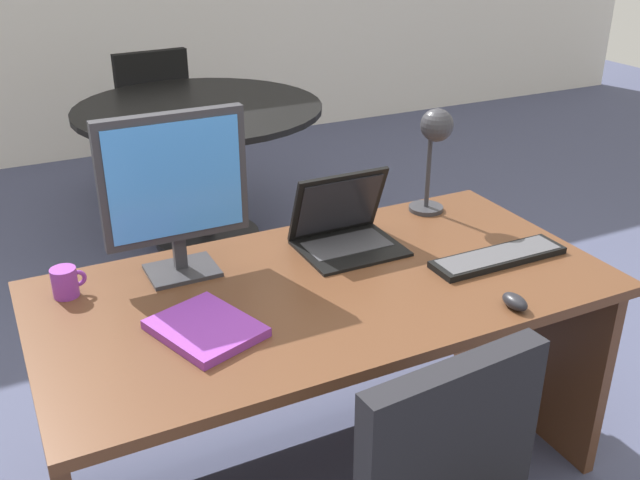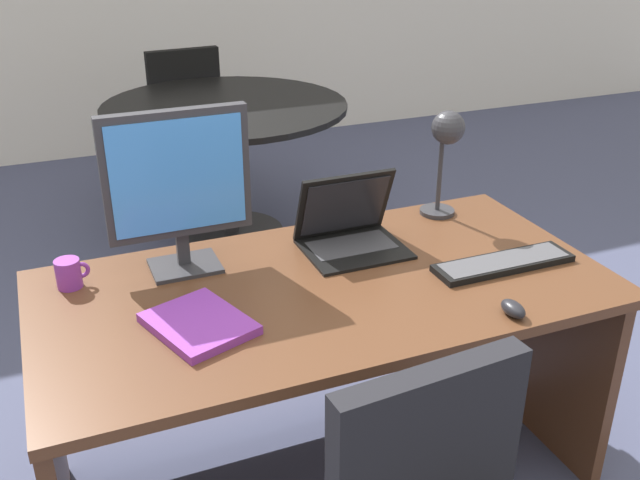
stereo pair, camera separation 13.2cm
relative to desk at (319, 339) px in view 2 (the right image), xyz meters
name	(u,v)px [view 2 (the right image)]	position (x,y,z in m)	size (l,w,h in m)	color
ground	(210,277)	(0.00, 1.45, -0.51)	(12.00, 12.00, 0.00)	#474C6B
desk	(319,339)	(0.00, 0.00, 0.00)	(1.62, 0.82, 0.73)	#56331E
monitor	(178,181)	(-0.35, 0.20, 0.49)	(0.41, 0.16, 0.48)	#2D2D33
laptop	(348,224)	(0.16, 0.16, 0.29)	(0.31, 0.26, 0.24)	black
keyboard	(503,263)	(0.53, -0.15, 0.23)	(0.44, 0.12, 0.02)	black
mouse	(513,309)	(0.39, -0.39, 0.24)	(0.05, 0.09, 0.04)	black
desk_lamp	(446,141)	(0.55, 0.25, 0.49)	(0.12, 0.15, 0.37)	#2D2D33
book	(199,324)	(-0.39, -0.14, 0.23)	(0.28, 0.32, 0.02)	purple
coffee_mug	(69,273)	(-0.67, 0.20, 0.26)	(0.09, 0.07, 0.08)	purple
meeting_table	(226,138)	(0.23, 1.87, 0.07)	(1.27, 1.27, 0.76)	black
meeting_chair_near	(182,131)	(0.17, 2.75, -0.14)	(0.56, 0.56, 0.92)	black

